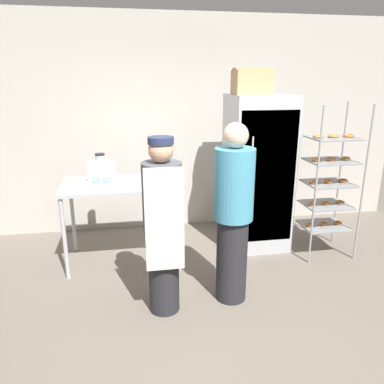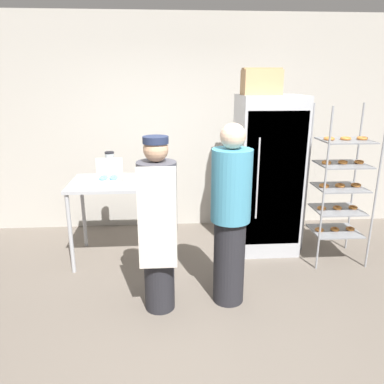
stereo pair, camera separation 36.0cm
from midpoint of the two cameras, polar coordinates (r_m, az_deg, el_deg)
name	(u,v)px [view 1 (the left image)]	position (r m, az deg, el deg)	size (l,w,h in m)	color
ground_plane	(220,324)	(3.44, 1.11, -19.60)	(14.00, 14.00, 0.00)	#6B6056
back_wall	(179,125)	(5.22, -4.04, 10.13)	(6.40, 0.12, 2.86)	#B7B2A8
refrigerator	(257,173)	(4.60, 7.75, 2.82)	(0.73, 0.71, 1.87)	#ADAFB5
baking_rack	(328,182)	(4.57, 18.00, 1.42)	(0.60, 0.51, 1.79)	#93969B
prep_counter	(115,192)	(4.28, -14.06, -0.06)	(1.13, 0.76, 0.94)	#ADAFB5
donut_box	(102,181)	(4.19, -15.97, 1.57)	(0.30, 0.22, 0.26)	silver
blender_pitcher	(101,167)	(4.50, -16.00, 3.66)	(0.14, 0.14, 0.29)	#99999E
cardboard_storage_box	(252,82)	(4.39, 6.71, 16.34)	(0.42, 0.29, 0.29)	tan
person_baker	(163,225)	(3.26, -7.65, -5.14)	(0.34, 0.36, 1.60)	#232328
person_customer	(233,214)	(3.40, 3.29, -3.44)	(0.36, 0.36, 1.69)	#232328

